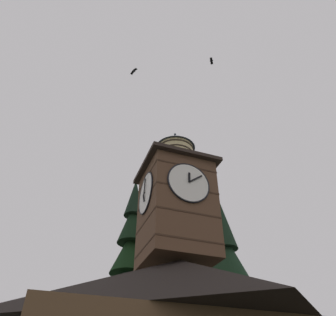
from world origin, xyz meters
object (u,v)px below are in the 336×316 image
object	(u,v)px
moon	(195,300)
flying_bird_high	(134,71)
pine_tree_behind	(127,302)
clock_tower	(176,200)
flying_bird_low	(211,61)

from	to	relation	value
moon	flying_bird_high	world-z (taller)	flying_bird_high
flying_bird_high	moon	bearing A→B (deg)	-119.04
pine_tree_behind	flying_bird_high	xyz separation A→B (m)	(2.98, 9.39, 12.93)
clock_tower	flying_bird_low	size ratio (longest dim) A/B	19.69
clock_tower	flying_bird_low	distance (m)	8.91
pine_tree_behind	flying_bird_high	distance (m)	16.26
clock_tower	flying_bird_low	xyz separation A→B (m)	(-0.12, 5.94, 6.64)
pine_tree_behind	clock_tower	bearing A→B (deg)	97.35
clock_tower	flying_bird_high	world-z (taller)	flying_bird_high
moon	flying_bird_low	distance (m)	48.92
moon	pine_tree_behind	bearing A→B (deg)	57.99
pine_tree_behind	flying_bird_low	bearing A→B (deg)	94.58
clock_tower	moon	xyz separation A→B (m)	(-19.04, -39.11, 4.20)
moon	flying_bird_high	distance (m)	47.45
clock_tower	moon	world-z (taller)	clock_tower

